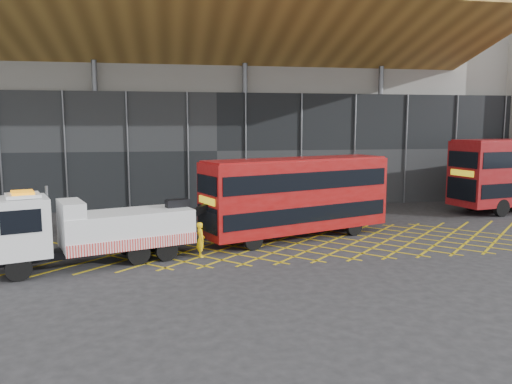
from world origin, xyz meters
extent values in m
plane|color=#242426|center=(0.00, 0.00, 0.00)|extent=(120.00, 120.00, 0.00)
cube|color=gold|center=(-4.80, 0.00, 0.01)|extent=(7.16, 7.16, 0.01)
cube|color=gold|center=(-4.80, 0.00, 0.01)|extent=(7.16, 7.16, 0.01)
cube|color=gold|center=(-3.20, 0.00, 0.01)|extent=(7.16, 7.16, 0.01)
cube|color=gold|center=(-3.20, 0.00, 0.01)|extent=(7.16, 7.16, 0.01)
cube|color=gold|center=(-1.60, 0.00, 0.01)|extent=(7.16, 7.16, 0.01)
cube|color=gold|center=(-1.60, 0.00, 0.01)|extent=(7.16, 7.16, 0.01)
cube|color=gold|center=(0.00, 0.00, 0.01)|extent=(7.16, 7.16, 0.01)
cube|color=gold|center=(0.00, 0.00, 0.01)|extent=(7.16, 7.16, 0.01)
cube|color=gold|center=(1.60, 0.00, 0.01)|extent=(7.16, 7.16, 0.01)
cube|color=gold|center=(1.60, 0.00, 0.01)|extent=(7.16, 7.16, 0.01)
cube|color=gold|center=(3.20, 0.00, 0.01)|extent=(7.16, 7.16, 0.01)
cube|color=gold|center=(3.20, 0.00, 0.01)|extent=(7.16, 7.16, 0.01)
cube|color=gold|center=(4.80, 0.00, 0.01)|extent=(7.16, 7.16, 0.01)
cube|color=gold|center=(4.80, 0.00, 0.01)|extent=(7.16, 7.16, 0.01)
cube|color=gold|center=(6.40, 0.00, 0.01)|extent=(7.16, 7.16, 0.01)
cube|color=gold|center=(6.40, 0.00, 0.01)|extent=(7.16, 7.16, 0.01)
cube|color=gold|center=(8.00, 0.00, 0.01)|extent=(7.16, 7.16, 0.01)
cube|color=gold|center=(8.00, 0.00, 0.01)|extent=(7.16, 7.16, 0.01)
cube|color=gold|center=(9.60, 0.00, 0.01)|extent=(7.16, 7.16, 0.01)
cube|color=gold|center=(9.60, 0.00, 0.01)|extent=(7.16, 7.16, 0.01)
cube|color=gold|center=(11.20, 0.00, 0.01)|extent=(7.16, 7.16, 0.01)
cube|color=gold|center=(11.20, 0.00, 0.01)|extent=(7.16, 7.16, 0.01)
cube|color=gold|center=(12.80, 0.00, 0.01)|extent=(7.16, 7.16, 0.01)
cube|color=gold|center=(12.80, 0.00, 0.01)|extent=(7.16, 7.16, 0.01)
cube|color=gold|center=(14.40, 0.00, 0.01)|extent=(7.16, 7.16, 0.01)
cube|color=gold|center=(14.40, 0.00, 0.01)|extent=(7.16, 7.16, 0.01)
cube|color=gold|center=(16.00, 0.00, 0.01)|extent=(7.16, 7.16, 0.01)
cube|color=gold|center=(16.00, 0.00, 0.01)|extent=(7.16, 7.16, 0.01)
cube|color=gray|center=(2.00, 19.00, 9.00)|extent=(55.00, 14.00, 18.00)
cube|color=black|center=(2.00, 11.70, 4.00)|extent=(55.00, 0.80, 8.00)
cube|color=olive|center=(0.00, 8.00, 11.50)|extent=(40.00, 11.93, 4.07)
cylinder|color=#595B60|center=(-6.00, 11.50, 5.00)|extent=(0.36, 0.36, 10.00)
cylinder|color=#595B60|center=(4.00, 11.50, 5.00)|extent=(0.36, 0.36, 10.00)
cylinder|color=#595B60|center=(14.00, 11.50, 5.00)|extent=(0.36, 0.36, 10.00)
cube|color=black|center=(-4.30, -2.05, 0.61)|extent=(8.11, 3.51, 0.30)
cube|color=white|center=(-7.10, -3.01, 1.87)|extent=(2.68, 2.74, 2.26)
cube|color=orange|center=(-6.94, -2.95, 3.20)|extent=(1.08, 1.24, 0.10)
cube|color=white|center=(-3.15, -1.65, 1.44)|extent=(5.81, 3.81, 1.39)
cube|color=red|center=(-2.79, -2.70, 0.91)|extent=(5.12, 1.80, 0.48)
cube|color=white|center=(-5.29, -2.38, 2.44)|extent=(1.50, 2.26, 0.61)
cube|color=black|center=(-1.01, -0.91, 2.26)|extent=(1.13, 0.75, 0.44)
cube|color=black|center=(-0.18, -0.63, 1.83)|extent=(1.90, 0.91, 0.94)
cylinder|color=black|center=(-6.97, -3.93, 0.48)|extent=(1.00, 0.60, 0.96)
cylinder|color=black|center=(-7.56, -2.20, 0.48)|extent=(1.00, 0.60, 0.96)
cylinder|color=black|center=(-1.53, -2.06, 0.48)|extent=(1.00, 0.60, 0.96)
cylinder|color=black|center=(-2.13, -0.33, 0.48)|extent=(1.00, 0.60, 0.96)
cylinder|color=#595B60|center=(-6.31, -1.82, 2.35)|extent=(0.12, 0.12, 1.92)
cube|color=maroon|center=(5.09, 1.18, 2.26)|extent=(10.27, 5.70, 3.56)
cube|color=black|center=(5.09, 1.18, 1.42)|extent=(9.91, 5.61, 0.78)
cube|color=black|center=(5.09, 1.18, 3.07)|extent=(9.91, 5.61, 0.87)
cube|color=black|center=(0.35, -0.58, 1.47)|extent=(0.77, 1.95, 1.19)
cube|color=black|center=(0.35, -0.58, 3.07)|extent=(0.77, 1.95, 0.87)
cube|color=yellow|center=(0.34, -0.58, 2.34)|extent=(0.62, 1.56, 0.32)
cube|color=maroon|center=(5.09, 1.18, 4.06)|extent=(10.01, 5.45, 0.11)
cylinder|color=black|center=(2.44, -0.89, 0.48)|extent=(0.99, 0.59, 0.95)
cylinder|color=black|center=(1.73, 1.02, 0.48)|extent=(0.99, 0.59, 0.95)
cylinder|color=black|center=(8.20, 1.25, 0.48)|extent=(0.99, 0.59, 0.95)
cylinder|color=black|center=(7.49, 3.16, 0.48)|extent=(0.99, 0.59, 0.95)
cube|color=black|center=(17.06, 5.56, 1.73)|extent=(0.54, 2.38, 1.40)
cube|color=black|center=(17.06, 5.56, 3.62)|extent=(0.54, 2.38, 1.03)
cube|color=yellow|center=(17.05, 5.56, 2.75)|extent=(0.44, 1.90, 0.38)
cylinder|color=black|center=(19.44, 4.80, 0.56)|extent=(1.16, 0.54, 1.12)
cylinder|color=black|center=(18.95, 7.20, 0.56)|extent=(1.16, 0.54, 1.12)
imported|color=yellow|center=(-0.04, -1.66, 0.78)|extent=(0.45, 0.61, 1.55)
camera|label=1|loc=(-1.40, -23.25, 5.78)|focal=35.00mm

